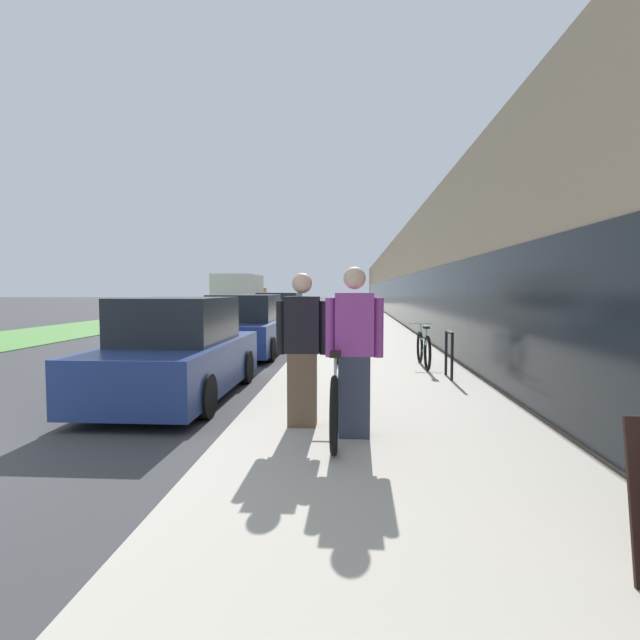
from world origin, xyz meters
TOP-DOWN VIEW (x-y plane):
  - sidewalk_slab at (5.68, 21.00)m, footprint 3.71×70.00m
  - storefront_facade at (12.57, 29.00)m, footprint 10.01×70.00m
  - lawn_strip at (-6.61, 25.00)m, footprint 4.76×70.00m
  - tandem_bicycle at (5.08, 1.82)m, footprint 0.52×2.66m
  - person_rider at (5.28, 1.49)m, footprint 0.62×0.24m
  - person_bystander at (4.68, 1.87)m, footprint 0.60×0.24m
  - bike_rack_hoop at (7.00, 5.19)m, footprint 0.05×0.60m
  - cruiser_bike_nearest at (6.73, 6.48)m, footprint 0.52×1.78m
  - parked_sedan_curbside at (2.52, 3.85)m, footprint 1.78×4.22m
  - vintage_roadster_curbside at (2.46, 9.11)m, footprint 1.92×4.24m
  - parked_sedan_far at (2.44, 15.65)m, footprint 1.83×4.70m
  - moving_truck at (-2.38, 30.03)m, footprint 2.48×7.39m

SIDE VIEW (x-z plane):
  - lawn_strip at x=-6.61m, z-range 0.00..0.03m
  - sidewalk_slab at x=5.68m, z-range 0.00..0.13m
  - cruiser_bike_nearest at x=6.73m, z-range 0.06..0.94m
  - tandem_bicycle at x=5.08m, z-range 0.05..1.01m
  - bike_rack_hoop at x=7.00m, z-range 0.22..1.07m
  - vintage_roadster_curbside at x=2.46m, z-range -0.08..1.50m
  - parked_sedan_curbside at x=2.52m, z-range -0.08..1.50m
  - parked_sedan_far at x=2.44m, z-range -0.07..1.53m
  - person_bystander at x=4.68m, z-range 0.13..1.91m
  - person_rider at x=5.28m, z-range 0.13..1.96m
  - moving_truck at x=-2.38m, z-range 0.02..2.75m
  - storefront_facade at x=12.57m, z-range 0.00..4.55m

